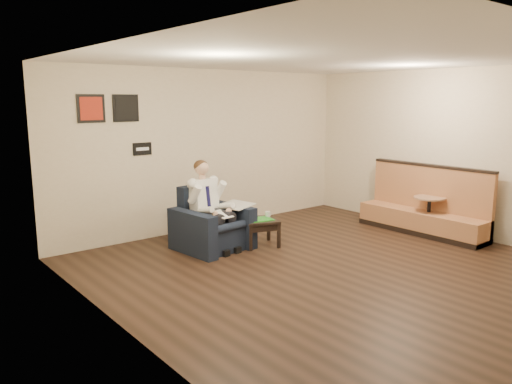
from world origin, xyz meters
TOP-DOWN VIEW (x-y plane):
  - ground at (0.00, 0.00)m, footprint 6.00×6.00m
  - wall_back at (0.00, 3.00)m, footprint 6.00×0.02m
  - wall_left at (-3.00, 0.00)m, footprint 0.02×6.00m
  - wall_right at (3.00, 0.00)m, footprint 0.02×6.00m
  - ceiling at (0.00, 0.00)m, footprint 6.00×6.00m
  - seating_sign at (-1.30, 2.98)m, footprint 0.32×0.02m
  - art_print_left at (-2.10, 2.98)m, footprint 0.42×0.03m
  - art_print_right at (-1.55, 2.98)m, footprint 0.42×0.03m
  - armchair at (-0.74, 1.83)m, footprint 1.08×1.08m
  - seated_man at (-0.73, 1.71)m, footprint 0.71×0.99m
  - lap_papers at (-0.72, 1.61)m, footprint 0.27×0.34m
  - newspaper at (-0.34, 1.77)m, footprint 0.49×0.58m
  - side_table at (-0.06, 1.50)m, footprint 0.67×0.67m
  - green_folder at (-0.10, 1.50)m, footprint 0.48×0.39m
  - coffee_mug at (0.13, 1.55)m, footprint 0.10×0.10m
  - smartphone at (0.03, 1.63)m, footprint 0.15×0.12m
  - banquette at (2.59, 0.32)m, footprint 0.54×2.27m
  - cafe_table at (2.60, 0.20)m, footprint 0.64×0.64m

SIDE VIEW (x-z plane):
  - ground at x=0.00m, z-range 0.00..0.00m
  - side_table at x=-0.06m, z-range 0.00..0.42m
  - cafe_table at x=2.60m, z-range 0.00..0.65m
  - smartphone at x=0.03m, z-range 0.42..0.43m
  - green_folder at x=-0.10m, z-range 0.42..0.44m
  - coffee_mug at x=0.13m, z-range 0.42..0.51m
  - armchair at x=-0.74m, z-range 0.00..0.95m
  - banquette at x=2.59m, z-range 0.00..1.16m
  - lap_papers at x=-0.72m, z-range 0.58..0.59m
  - newspaper at x=-0.34m, z-range 0.64..0.65m
  - seated_man at x=-0.73m, z-range 0.00..1.31m
  - wall_back at x=0.00m, z-range 0.00..2.80m
  - wall_left at x=-3.00m, z-range 0.00..2.80m
  - wall_right at x=3.00m, z-range 0.00..2.80m
  - seating_sign at x=-1.30m, z-range 1.40..1.60m
  - art_print_left at x=-2.10m, z-range 1.94..2.36m
  - art_print_right at x=-1.55m, z-range 1.94..2.36m
  - ceiling at x=0.00m, z-range 2.79..2.81m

